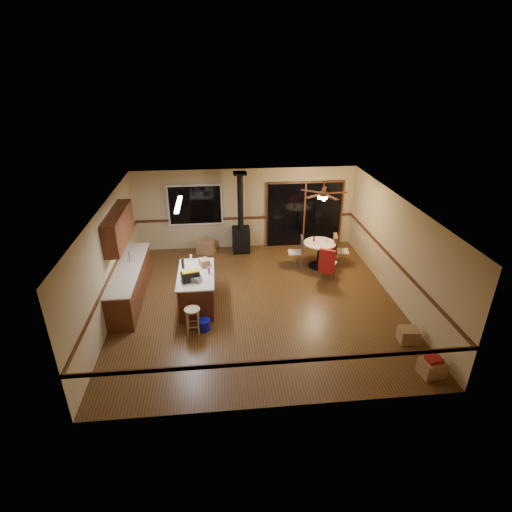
{
  "coord_description": "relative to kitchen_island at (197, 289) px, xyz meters",
  "views": [
    {
      "loc": [
        -0.91,
        -8.64,
        5.46
      ],
      "look_at": [
        0.0,
        0.3,
        1.15
      ],
      "focal_mm": 28.0,
      "sensor_mm": 36.0,
      "label": 1
    }
  ],
  "objects": [
    {
      "name": "chair_rail",
      "position": [
        1.5,
        0.0,
        0.55
      ],
      "size": [
        7.0,
        7.0,
        0.08
      ],
      "primitive_type": null,
      "color": "#492312",
      "rests_on": "ground"
    },
    {
      "name": "chair_left",
      "position": [
        2.93,
        1.87,
        0.14
      ],
      "size": [
        0.44,
        0.43,
        0.51
      ],
      "color": "#C4B392",
      "rests_on": "ground"
    },
    {
      "name": "kitchen_island",
      "position": [
        0.0,
        0.0,
        0.0
      ],
      "size": [
        0.88,
        1.68,
        0.9
      ],
      "color": "#4C2012",
      "rests_on": "ground"
    },
    {
      "name": "glass_cream",
      "position": [
        3.7,
        1.73,
        0.39
      ],
      "size": [
        0.06,
        0.06,
        0.13
      ],
      "primitive_type": "cylinder",
      "rotation": [
        0.0,
        0.0,
        -0.16
      ],
      "color": "beige",
      "rests_on": "dining_table"
    },
    {
      "name": "window",
      "position": [
        -0.1,
        3.45,
        1.05
      ],
      "size": [
        1.72,
        0.1,
        1.32
      ],
      "primitive_type": "cube",
      "color": "black",
      "rests_on": "ground"
    },
    {
      "name": "lower_cabinets",
      "position": [
        -1.7,
        0.5,
        -0.02
      ],
      "size": [
        0.6,
        3.0,
        0.86
      ],
      "primitive_type": "cube",
      "color": "#582916",
      "rests_on": "ground"
    },
    {
      "name": "bottle_dark",
      "position": [
        -0.32,
        0.31,
        0.58
      ],
      "size": [
        0.09,
        0.09,
        0.26
      ],
      "primitive_type": "cylinder",
      "rotation": [
        0.0,
        0.0,
        -0.2
      ],
      "color": "black",
      "rests_on": "kitchen_island"
    },
    {
      "name": "toolbox_black",
      "position": [
        -0.11,
        -0.35,
        0.56
      ],
      "size": [
        0.46,
        0.33,
        0.23
      ],
      "primitive_type": "cube",
      "rotation": [
        0.0,
        0.0,
        0.28
      ],
      "color": "black",
      "rests_on": "kitchen_island"
    },
    {
      "name": "wood_stove",
      "position": [
        1.3,
        3.05,
        0.28
      ],
      "size": [
        0.55,
        0.5,
        2.52
      ],
      "color": "black",
      "rests_on": "ground"
    },
    {
      "name": "ceiling",
      "position": [
        1.5,
        0.0,
        2.15
      ],
      "size": [
        7.0,
        7.0,
        0.0
      ],
      "primitive_type": "plane",
      "rotation": [
        3.14,
        0.0,
        0.0
      ],
      "color": "silver",
      "rests_on": "ground"
    },
    {
      "name": "dining_table",
      "position": [
        3.52,
        1.78,
        0.08
      ],
      "size": [
        0.93,
        0.93,
        0.78
      ],
      "color": "black",
      "rests_on": "ground"
    },
    {
      "name": "countertop",
      "position": [
        -1.7,
        0.5,
        0.43
      ],
      "size": [
        0.64,
        3.04,
        0.04
      ],
      "primitive_type": "cube",
      "color": "beige",
      "rests_on": "lower_cabinets"
    },
    {
      "name": "chair_near",
      "position": [
        3.53,
        0.92,
        0.14
      ],
      "size": [
        0.6,
        0.61,
        0.7
      ],
      "color": "#C4B392",
      "rests_on": "ground"
    },
    {
      "name": "bottle_pink",
      "position": [
        0.32,
        -0.06,
        0.54
      ],
      "size": [
        0.07,
        0.07,
        0.2
      ],
      "primitive_type": "cylinder",
      "rotation": [
        0.0,
        0.0,
        -0.11
      ],
      "color": "#D84C8C",
      "rests_on": "kitchen_island"
    },
    {
      "name": "floor",
      "position": [
        1.5,
        0.0,
        -0.45
      ],
      "size": [
        7.0,
        7.0,
        0.0
      ],
      "primitive_type": "plane",
      "color": "#4E3015",
      "rests_on": "ground"
    },
    {
      "name": "box_corner_b",
      "position": [
        4.6,
        -1.95,
        -0.29
      ],
      "size": [
        0.42,
        0.37,
        0.32
      ],
      "primitive_type": "cube",
      "rotation": [
        0.0,
        0.0,
        -0.08
      ],
      "color": "#956942",
      "rests_on": "floor"
    },
    {
      "name": "box_small_red",
      "position": [
        4.6,
        -2.99,
        -0.08
      ],
      "size": [
        0.3,
        0.26,
        0.07
      ],
      "primitive_type": "cube",
      "rotation": [
        0.0,
        0.0,
        0.12
      ],
      "color": "maroon",
      "rests_on": "box_corner_a"
    },
    {
      "name": "sliding_door",
      "position": [
        3.4,
        3.45,
        0.6
      ],
      "size": [
        2.52,
        0.1,
        2.1
      ],
      "primitive_type": "cube",
      "color": "black",
      "rests_on": "ground"
    },
    {
      "name": "box_on_island",
      "position": [
        0.21,
        0.37,
        0.54
      ],
      "size": [
        0.29,
        0.33,
        0.19
      ],
      "primitive_type": "cube",
      "rotation": [
        0.0,
        0.0,
        0.33
      ],
      "color": "#956942",
      "rests_on": "kitchen_island"
    },
    {
      "name": "toolbox_grey",
      "position": [
        -0.07,
        -0.35,
        0.51
      ],
      "size": [
        0.46,
        0.36,
        0.13
      ],
      "primitive_type": "cube",
      "rotation": [
        0.0,
        0.0,
        -0.4
      ],
      "color": "slate",
      "rests_on": "kitchen_island"
    },
    {
      "name": "bar_stool",
      "position": [
        -0.06,
        -1.15,
        -0.14
      ],
      "size": [
        0.4,
        0.4,
        0.63
      ],
      "primitive_type": "cylinder",
      "rotation": [
        0.0,
        0.0,
        0.19
      ],
      "color": "tan",
      "rests_on": "floor"
    },
    {
      "name": "fluorescent_strip",
      "position": [
        -0.3,
        0.3,
        2.11
      ],
      "size": [
        0.1,
        1.2,
        0.04
      ],
      "primitive_type": "cube",
      "color": "white",
      "rests_on": "ceiling"
    },
    {
      "name": "glass_red",
      "position": [
        3.37,
        1.88,
        0.4
      ],
      "size": [
        0.07,
        0.07,
        0.14
      ],
      "primitive_type": "cylinder",
      "rotation": [
        0.0,
        0.0,
        0.39
      ],
      "color": "#590C14",
      "rests_on": "dining_table"
    },
    {
      "name": "toolbox_yellow_lid",
      "position": [
        -0.11,
        -0.35,
        0.69
      ],
      "size": [
        0.41,
        0.29,
        0.03
      ],
      "primitive_type": "cube",
      "rotation": [
        0.0,
        0.0,
        0.28
      ],
      "color": "gold",
      "rests_on": "toolbox_black"
    },
    {
      "name": "chair_right",
      "position": [
        4.04,
        1.87,
        0.14
      ],
      "size": [
        0.53,
        0.5,
        0.7
      ],
      "color": "#C4B392",
      "rests_on": "ground"
    },
    {
      "name": "upper_cabinets",
      "position": [
        -1.83,
        0.7,
        1.45
      ],
      "size": [
        0.35,
        2.0,
        0.8
      ],
      "primitive_type": "cube",
      "color": "#582916",
      "rests_on": "ground"
    },
    {
      "name": "wall_front",
      "position": [
        1.5,
        -3.5,
        0.85
      ],
      "size": [
        7.0,
        0.0,
        7.0
      ],
      "primitive_type": "plane",
      "rotation": [
        -1.57,
        0.0,
        0.0
      ],
      "color": "tan",
      "rests_on": "ground"
    },
    {
      "name": "blue_bucket",
      "position": [
        0.17,
        -1.05,
        -0.33
      ],
      "size": [
        0.36,
        0.36,
        0.25
      ],
      "primitive_type": "cylinder",
      "rotation": [
        0.0,
        0.0,
        0.28
      ],
      "color": "#0D11C1",
      "rests_on": "floor"
    },
    {
      "name": "box_under_window",
      "position": [
        0.19,
        3.1,
        -0.24
      ],
      "size": [
        0.65,
        0.6,
        0.43
      ],
      "primitive_type": "cube",
      "rotation": [
        0.0,
        0.0,
        -0.4
      ],
      "color": "#956942",
      "rests_on": "floor"
    },
    {
      "name": "box_corner_a",
      "position": [
        4.6,
        -2.99,
        -0.29
      ],
      "size": [
        0.48,
        0.42,
        0.33
      ],
      "primitive_type": "cube",
      "rotation": [
        0.0,
        0.0,
        0.12
      ],
      "color": "#956942",
      "rests_on": "floor"
    },
    {
      "name": "ceiling_fan",
      "position": [
        3.52,
        1.78,
        1.76
      ],
      "size": [
        0.24,
        0.24,
        0.55
      ],
      "color": "brown",
      "rests_on": "ceiling"
    },
    {
      "name": "wall_right",
      "position": [
        5.0,
        0.0,
        0.85
      ],
      "size": [
        0.0,
        7.0,
        7.0
      ],
      "primitive_type": "plane",
      "rotation": [
        1.57,
        0.0,
        -1.57
      ],
      "color": "tan",
      "rests_on": "ground"
    },
    {
      "name": "wall_back",
      "position": [
        1.5,
        3.5,
        0.85
      ],
      "size": [
        7.0,
        0.0,
        7.0
      ],
      "primitive_type": "plane",
      "rotation": [
        1.57,
        0.0,
        0.0
      ],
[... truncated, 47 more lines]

